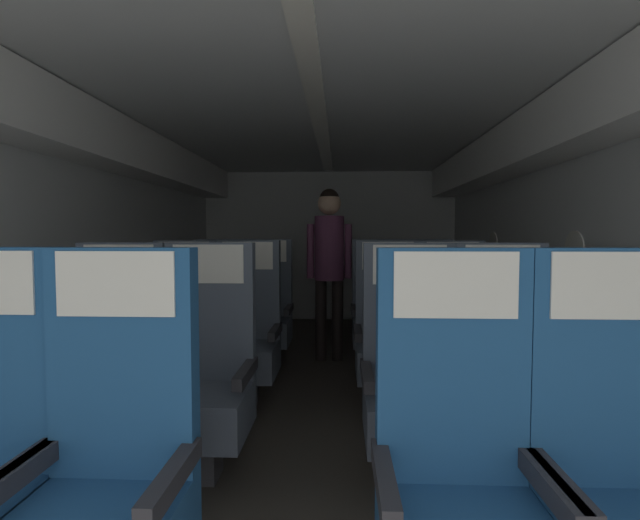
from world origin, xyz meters
The scene contains 18 objects.
ground centered at (0.00, 3.39, -0.01)m, with size 3.81×7.18×0.02m, color #3D3833.
fuselage_shell centered at (0.00, 3.66, 1.57)m, with size 3.69×6.83×2.16m.
seat_a_left_aisle centered at (-0.52, 1.43, 0.48)m, with size 0.49×0.47×1.17m.
seat_a_right_aisle centered at (0.97, 1.45, 0.48)m, with size 0.49×0.47×1.17m.
seat_a_right_window centered at (0.51, 1.45, 0.48)m, with size 0.49×0.47×1.17m.
seat_b_left_window centered at (-0.98, 2.41, 0.48)m, with size 0.49×0.47×1.17m.
seat_b_left_aisle centered at (-0.52, 2.42, 0.48)m, with size 0.49×0.47×1.17m.
seat_b_right_aisle centered at (0.98, 2.43, 0.48)m, with size 0.49×0.47×1.17m.
seat_b_right_window centered at (0.51, 2.41, 0.48)m, with size 0.49×0.47×1.17m.
seat_c_left_window centered at (-0.97, 3.38, 0.48)m, with size 0.49×0.47×1.17m.
seat_c_left_aisle centered at (-0.51, 3.40, 0.48)m, with size 0.49×0.47×1.17m.
seat_c_right_aisle centered at (0.97, 3.41, 0.48)m, with size 0.49×0.47×1.17m.
seat_c_right_window centered at (0.51, 3.40, 0.48)m, with size 0.49×0.47×1.17m.
seat_d_left_window centered at (-0.97, 4.37, 0.48)m, with size 0.49×0.47×1.17m.
seat_d_left_aisle centered at (-0.52, 4.37, 0.48)m, with size 0.49×0.47×1.17m.
seat_d_right_aisle centered at (0.97, 4.37, 0.48)m, with size 0.49×0.47×1.17m.
seat_d_right_window centered at (0.51, 4.38, 0.48)m, with size 0.49×0.47×1.17m.
flight_attendant centered at (0.06, 4.58, 1.02)m, with size 0.43×0.28×1.65m.
Camera 1 is at (0.17, 0.13, 1.21)m, focal length 26.16 mm.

